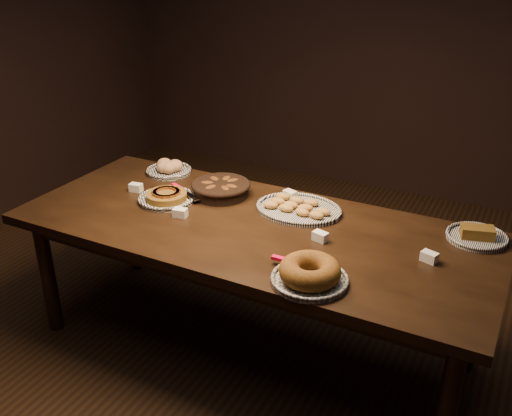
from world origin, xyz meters
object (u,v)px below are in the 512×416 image
at_px(buffet_table, 251,237).
at_px(madeleine_platter, 298,208).
at_px(apple_tart_plate, 167,197).
at_px(bundt_cake_plate, 310,273).

distance_m(buffet_table, madeleine_platter, 0.30).
bearing_deg(apple_tart_plate, madeleine_platter, 2.51).
distance_m(apple_tart_plate, bundt_cake_plate, 1.08).
bearing_deg(apple_tart_plate, bundt_cake_plate, -36.04).
distance_m(apple_tart_plate, madeleine_platter, 0.72).
bearing_deg(buffet_table, madeleine_platter, 59.89).
bearing_deg(bundt_cake_plate, buffet_table, 138.27).
bearing_deg(buffet_table, bundt_cake_plate, -37.66).
height_order(madeleine_platter, bundt_cake_plate, bundt_cake_plate).
xyz_separation_m(buffet_table, bundt_cake_plate, (0.46, -0.36, 0.12)).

